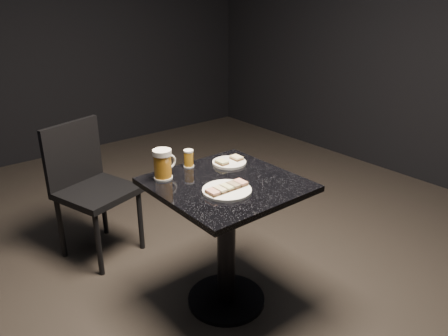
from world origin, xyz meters
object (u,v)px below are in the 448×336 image
at_px(beer_tumbler, 189,158).
at_px(chair, 89,182).
at_px(plate_large, 227,190).
at_px(plate_small, 229,163).
at_px(beer_mug, 163,164).
at_px(table, 226,223).

distance_m(beer_tumbler, chair, 0.82).
relative_size(plate_large, chair, 0.27).
height_order(plate_small, beer_tumbler, beer_tumbler).
xyz_separation_m(beer_mug, beer_tumbler, (0.19, 0.05, -0.03)).
height_order(plate_large, plate_small, same).
bearing_deg(chair, beer_tumbler, -65.62).
distance_m(plate_large, chair, 1.14).
relative_size(table, beer_mug, 4.75).
bearing_deg(table, plate_small, 46.91).
height_order(plate_large, beer_tumbler, beer_tumbler).
bearing_deg(plate_large, beer_tumbler, 83.70).
height_order(plate_large, beer_mug, beer_mug).
distance_m(plate_small, chair, 0.99).
xyz_separation_m(beer_mug, chair, (-0.12, 0.74, -0.33)).
height_order(plate_small, table, plate_small).
bearing_deg(plate_large, plate_small, 48.38).
bearing_deg(plate_small, beer_tumbler, 151.60).
xyz_separation_m(table, beer_tumbler, (-0.03, 0.29, 0.29)).
height_order(plate_large, table, plate_large).
relative_size(plate_large, table, 0.32).
xyz_separation_m(plate_small, beer_mug, (-0.39, 0.06, 0.07)).
xyz_separation_m(plate_large, beer_mug, (-0.15, 0.33, 0.07)).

